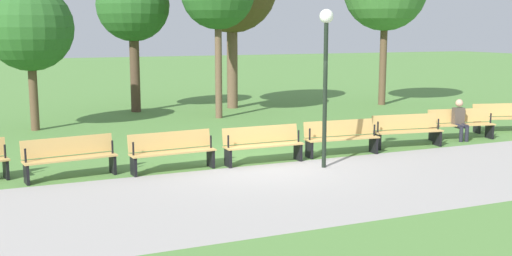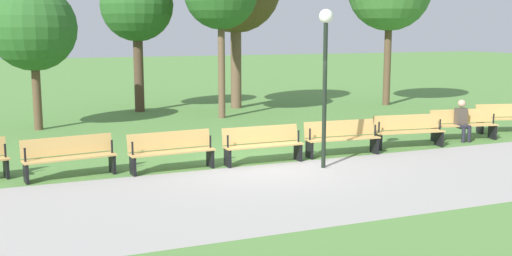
{
  "view_description": "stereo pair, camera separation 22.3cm",
  "coord_description": "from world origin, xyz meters",
  "px_view_note": "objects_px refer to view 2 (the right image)",
  "views": [
    {
      "loc": [
        5.9,
        13.13,
        3.2
      ],
      "look_at": [
        0.0,
        -0.48,
        0.8
      ],
      "focal_mm": 42.65,
      "sensor_mm": 36.0,
      "label": 1
    },
    {
      "loc": [
        5.69,
        13.22,
        3.2
      ],
      "look_at": [
        0.0,
        -0.48,
        0.8
      ],
      "focal_mm": 42.65,
      "sensor_mm": 36.0,
      "label": 2
    }
  ],
  "objects_px": {
    "lamp_post": "(325,57)",
    "bench_1": "(463,124)",
    "tree_3": "(137,6)",
    "bench_3": "(341,137)",
    "bench_4": "(262,144)",
    "bench_0": "(507,117)",
    "tree_1": "(33,28)",
    "bench_2": "(408,130)",
    "person_seated": "(462,119)",
    "bench_5": "(171,150)",
    "bench_6": "(69,156)"
  },
  "relations": [
    {
      "from": "bench_2",
      "to": "bench_1",
      "type": "bearing_deg",
      "value": -163.37
    },
    {
      "from": "tree_3",
      "to": "bench_2",
      "type": "bearing_deg",
      "value": 117.07
    },
    {
      "from": "bench_3",
      "to": "person_seated",
      "type": "bearing_deg",
      "value": -170.23
    },
    {
      "from": "lamp_post",
      "to": "bench_1",
      "type": "bearing_deg",
      "value": -163.31
    },
    {
      "from": "person_seated",
      "to": "bench_6",
      "type": "bearing_deg",
      "value": 12.36
    },
    {
      "from": "bench_0",
      "to": "tree_1",
      "type": "bearing_deg",
      "value": -9.74
    },
    {
      "from": "bench_0",
      "to": "bench_4",
      "type": "distance_m",
      "value": 8.95
    },
    {
      "from": "bench_1",
      "to": "bench_6",
      "type": "bearing_deg",
      "value": 12.96
    },
    {
      "from": "bench_2",
      "to": "bench_0",
      "type": "bearing_deg",
      "value": -161.52
    },
    {
      "from": "lamp_post",
      "to": "bench_3",
      "type": "bearing_deg",
      "value": -135.76
    },
    {
      "from": "bench_3",
      "to": "bench_4",
      "type": "bearing_deg",
      "value": 5.55
    },
    {
      "from": "bench_1",
      "to": "bench_2",
      "type": "height_order",
      "value": "same"
    },
    {
      "from": "bench_2",
      "to": "tree_3",
      "type": "xyz_separation_m",
      "value": [
        5.25,
        -10.28,
        3.63
      ]
    },
    {
      "from": "tree_3",
      "to": "lamp_post",
      "type": "xyz_separation_m",
      "value": [
        -1.9,
        11.59,
        -1.52
      ]
    },
    {
      "from": "bench_3",
      "to": "bench_6",
      "type": "height_order",
      "value": "same"
    },
    {
      "from": "bench_3",
      "to": "tree_3",
      "type": "xyz_separation_m",
      "value": [
        3.02,
        -10.5,
        3.63
      ]
    },
    {
      "from": "lamp_post",
      "to": "bench_2",
      "type": "bearing_deg",
      "value": -158.68
    },
    {
      "from": "bench_5",
      "to": "tree_1",
      "type": "xyz_separation_m",
      "value": [
        2.5,
        -7.3,
        2.78
      ]
    },
    {
      "from": "bench_0",
      "to": "person_seated",
      "type": "relative_size",
      "value": 1.69
    },
    {
      "from": "tree_3",
      "to": "lamp_post",
      "type": "distance_m",
      "value": 11.84
    },
    {
      "from": "bench_0",
      "to": "tree_1",
      "type": "height_order",
      "value": "tree_1"
    },
    {
      "from": "bench_2",
      "to": "bench_6",
      "type": "relative_size",
      "value": 1.0
    },
    {
      "from": "bench_2",
      "to": "person_seated",
      "type": "distance_m",
      "value": 2.09
    },
    {
      "from": "tree_1",
      "to": "lamp_post",
      "type": "xyz_separation_m",
      "value": [
        -5.86,
        8.4,
        -0.67
      ]
    },
    {
      "from": "bench_4",
      "to": "tree_3",
      "type": "xyz_separation_m",
      "value": [
        0.78,
        -10.57,
        3.63
      ]
    },
    {
      "from": "person_seated",
      "to": "tree_3",
      "type": "height_order",
      "value": "tree_3"
    },
    {
      "from": "bench_0",
      "to": "tree_3",
      "type": "bearing_deg",
      "value": -29.47
    },
    {
      "from": "bench_0",
      "to": "bench_2",
      "type": "height_order",
      "value": "same"
    },
    {
      "from": "lamp_post",
      "to": "person_seated",
      "type": "bearing_deg",
      "value": -164.05
    },
    {
      "from": "tree_3",
      "to": "lamp_post",
      "type": "relative_size",
      "value": 1.52
    },
    {
      "from": "lamp_post",
      "to": "tree_3",
      "type": "bearing_deg",
      "value": -80.71
    },
    {
      "from": "tree_1",
      "to": "bench_1",
      "type": "bearing_deg",
      "value": 149.53
    },
    {
      "from": "person_seated",
      "to": "tree_1",
      "type": "xyz_separation_m",
      "value": [
        11.29,
        -6.85,
        2.62
      ]
    },
    {
      "from": "bench_4",
      "to": "lamp_post",
      "type": "bearing_deg",
      "value": 137.6
    },
    {
      "from": "bench_1",
      "to": "lamp_post",
      "type": "distance_m",
      "value": 6.19
    },
    {
      "from": "bench_4",
      "to": "tree_3",
      "type": "height_order",
      "value": "tree_3"
    },
    {
      "from": "bench_2",
      "to": "bench_6",
      "type": "distance_m",
      "value": 8.95
    },
    {
      "from": "bench_2",
      "to": "bench_5",
      "type": "relative_size",
      "value": 1.01
    },
    {
      "from": "bench_4",
      "to": "bench_5",
      "type": "distance_m",
      "value": 2.24
    },
    {
      "from": "bench_2",
      "to": "tree_1",
      "type": "relative_size",
      "value": 0.43
    },
    {
      "from": "bench_6",
      "to": "tree_3",
      "type": "bearing_deg",
      "value": -117.2
    },
    {
      "from": "bench_5",
      "to": "bench_6",
      "type": "relative_size",
      "value": 0.99
    },
    {
      "from": "bench_0",
      "to": "bench_4",
      "type": "relative_size",
      "value": 1.03
    },
    {
      "from": "bench_0",
      "to": "bench_1",
      "type": "xyz_separation_m",
      "value": [
        2.19,
        0.5,
        0.0
      ]
    },
    {
      "from": "person_seated",
      "to": "tree_1",
      "type": "relative_size",
      "value": 0.26
    },
    {
      "from": "bench_5",
      "to": "person_seated",
      "type": "distance_m",
      "value": 8.8
    },
    {
      "from": "bench_0",
      "to": "bench_2",
      "type": "distance_m",
      "value": 4.48
    },
    {
      "from": "bench_1",
      "to": "bench_4",
      "type": "bearing_deg",
      "value": 16.65
    },
    {
      "from": "bench_4",
      "to": "bench_5",
      "type": "xyz_separation_m",
      "value": [
        2.24,
        -0.07,
        0.0
      ]
    },
    {
      "from": "bench_4",
      "to": "bench_2",
      "type": "bearing_deg",
      "value": -176.31
    }
  ]
}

